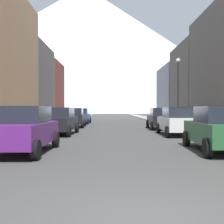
% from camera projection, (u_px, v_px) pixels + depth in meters
% --- Properties ---
extents(ground_plane, '(400.00, 400.00, 0.00)m').
position_uv_depth(ground_plane, '(144.00, 220.00, 4.44)').
color(ground_plane, '#404040').
extents(sidewalk_left, '(2.50, 100.00, 0.15)m').
position_uv_depth(sidewalk_left, '(66.00, 121.00, 39.38)').
color(sidewalk_left, gray).
rests_on(sidewalk_left, ground).
extents(sidewalk_right, '(2.50, 100.00, 0.15)m').
position_uv_depth(sidewalk_right, '(160.00, 121.00, 39.50)').
color(sidewalk_right, gray).
rests_on(sidewalk_right, ground).
extents(storefront_left_2, '(6.40, 8.51, 8.85)m').
position_uv_depth(storefront_left_2, '(21.00, 86.00, 33.38)').
color(storefront_left_2, '#66605B').
rests_on(storefront_left_2, ground).
extents(storefront_left_3, '(9.53, 8.00, 8.31)m').
position_uv_depth(storefront_left_3, '(28.00, 93.00, 42.01)').
color(storefront_left_3, brown).
rests_on(storefront_left_3, ground).
extents(storefront_right_2, '(6.66, 9.37, 9.16)m').
position_uv_depth(storefront_right_2, '(205.00, 86.00, 34.59)').
color(storefront_right_2, '#66605B').
rests_on(storefront_right_2, ground).
extents(storefront_right_3, '(10.06, 10.43, 8.10)m').
position_uv_depth(storefront_right_3, '(194.00, 95.00, 45.06)').
color(storefront_right_3, '#99A5B2').
rests_on(storefront_right_3, ground).
extents(car_left_0, '(2.12, 4.43, 1.78)m').
position_uv_depth(car_left_0, '(24.00, 129.00, 11.29)').
color(car_left_0, '#591E72').
rests_on(car_left_0, ground).
extents(car_left_1, '(2.21, 4.47, 1.78)m').
position_uv_depth(car_left_1, '(59.00, 121.00, 19.34)').
color(car_left_1, black).
rests_on(car_left_1, ground).
extents(car_left_2, '(2.12, 4.43, 1.78)m').
position_uv_depth(car_left_2, '(74.00, 118.00, 27.45)').
color(car_left_2, black).
rests_on(car_left_2, ground).
extents(car_left_3, '(2.15, 4.44, 1.78)m').
position_uv_depth(car_left_3, '(81.00, 116.00, 34.25)').
color(car_left_3, '#19478C').
rests_on(car_left_3, ground).
extents(car_right_0, '(2.24, 4.48, 1.78)m').
position_uv_depth(car_right_0, '(219.00, 129.00, 11.58)').
color(car_right_0, '#265933').
rests_on(car_right_0, ground).
extents(car_right_1, '(2.08, 4.41, 1.78)m').
position_uv_depth(car_right_1, '(177.00, 121.00, 18.75)').
color(car_right_1, silver).
rests_on(car_right_1, ground).
extents(car_right_2, '(2.16, 4.45, 1.78)m').
position_uv_depth(car_right_2, '(161.00, 118.00, 24.77)').
color(car_right_2, black).
rests_on(car_right_2, ground).
extents(potted_plant_0, '(0.52, 0.52, 0.83)m').
position_uv_depth(potted_plant_0, '(224.00, 126.00, 19.30)').
color(potted_plant_0, gray).
rests_on(potted_plant_0, sidewalk_right).
extents(pedestrian_0, '(0.36, 0.36, 1.59)m').
position_uv_depth(pedestrian_0, '(3.00, 124.00, 15.89)').
color(pedestrian_0, maroon).
rests_on(pedestrian_0, sidewalk_left).
extents(pedestrian_1, '(0.36, 0.36, 1.72)m').
position_uv_depth(pedestrian_1, '(47.00, 117.00, 27.01)').
color(pedestrian_1, '#333338').
rests_on(pedestrian_1, sidewalk_left).
extents(pedestrian_2, '(0.36, 0.36, 1.63)m').
position_uv_depth(pedestrian_2, '(211.00, 121.00, 19.75)').
color(pedestrian_2, brown).
rests_on(pedestrian_2, sidewalk_right).
extents(streetlamp_right, '(0.36, 0.36, 5.86)m').
position_uv_depth(streetlamp_right, '(178.00, 82.00, 25.22)').
color(streetlamp_right, black).
rests_on(streetlamp_right, sidewalk_right).
extents(mountain_backdrop, '(304.38, 304.38, 111.40)m').
position_uv_depth(mountain_backdrop, '(84.00, 49.00, 263.70)').
color(mountain_backdrop, silver).
rests_on(mountain_backdrop, ground).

